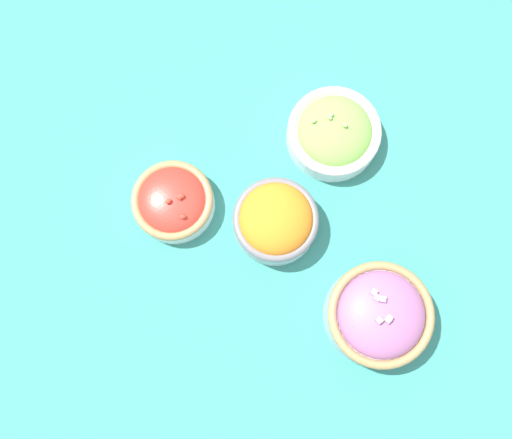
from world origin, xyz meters
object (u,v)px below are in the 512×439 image
at_px(bowl_cherry_tomatoes, 173,201).
at_px(bowl_red_onion, 379,315).
at_px(bowl_carrots, 276,222).
at_px(bowl_lettuce, 334,133).

relative_size(bowl_cherry_tomatoes, bowl_red_onion, 0.82).
height_order(bowl_carrots, bowl_lettuce, bowl_carrots).
bearing_deg(bowl_lettuce, bowl_red_onion, -73.55).
bearing_deg(bowl_carrots, bowl_cherry_tomatoes, 172.74).
distance_m(bowl_carrots, bowl_red_onion, 0.19).
bearing_deg(bowl_carrots, bowl_lettuce, 62.43).
bearing_deg(bowl_cherry_tomatoes, bowl_red_onion, -24.23).
bearing_deg(bowl_cherry_tomatoes, bowl_lettuce, 28.91).
relative_size(bowl_carrots, bowl_red_onion, 0.84).
xyz_separation_m(bowl_carrots, bowl_lettuce, (0.07, 0.14, -0.01)).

